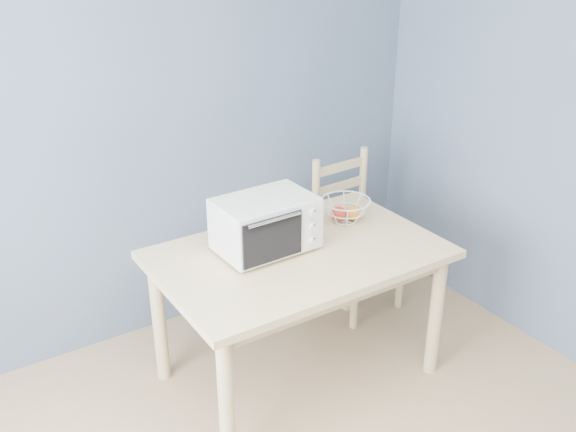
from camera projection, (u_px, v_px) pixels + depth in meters
room at (395, 344)px, 1.56m from camera, size 4.01×4.51×2.61m
dining_table at (299, 269)px, 3.21m from camera, size 1.40×0.90×0.75m
toaster_oven at (262, 224)px, 3.11m from camera, size 0.48×0.36×0.28m
fruit_basket at (345, 210)px, 3.46m from camera, size 0.33×0.33×0.13m
dining_chair at (354, 234)px, 3.96m from camera, size 0.47×0.47×0.96m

